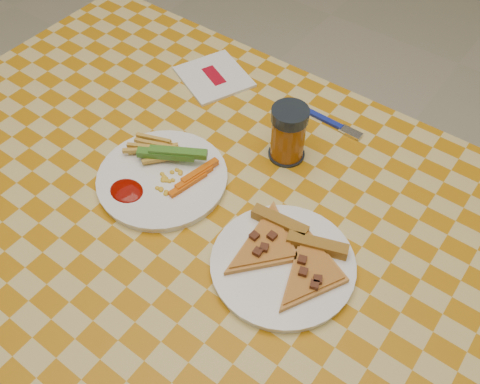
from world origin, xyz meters
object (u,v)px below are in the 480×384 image
at_px(plate_right, 283,265).
at_px(drink_glass, 288,134).
at_px(table, 202,238).
at_px(plate_left, 163,179).

xyz_separation_m(plate_right, drink_glass, (-0.13, 0.21, 0.05)).
relative_size(table, drink_glass, 11.55).
xyz_separation_m(table, plate_left, (-0.10, 0.02, 0.08)).
height_order(plate_left, plate_right, same).
bearing_deg(plate_left, table, -10.37).
relative_size(table, plate_right, 5.71).
bearing_deg(drink_glass, plate_left, -127.22).
xyz_separation_m(plate_left, drink_glass, (0.14, 0.19, 0.05)).
bearing_deg(plate_right, drink_glass, 121.95).
bearing_deg(table, plate_left, 169.63).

